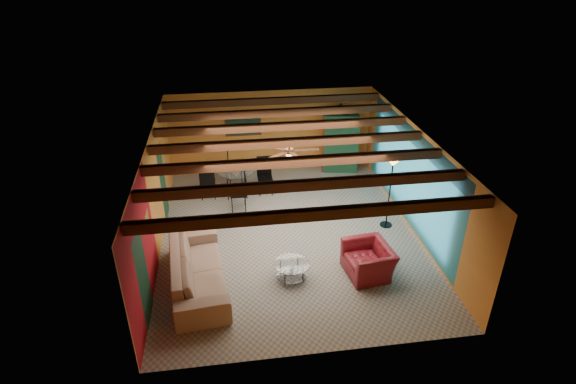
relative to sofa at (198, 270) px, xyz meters
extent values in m
cube|color=gray|center=(2.27, 1.72, -0.42)|extent=(6.50, 8.00, 0.01)
cube|color=silver|center=(2.27, 1.72, 2.28)|extent=(6.50, 8.00, 0.01)
cube|color=orange|center=(2.27, 5.72, 0.93)|extent=(6.50, 0.02, 2.70)
cube|color=maroon|center=(-0.98, 1.72, 0.93)|extent=(0.02, 8.00, 2.70)
cube|color=teal|center=(5.52, 1.72, 0.93)|extent=(0.02, 8.00, 2.70)
imported|color=#8D6D5B|center=(0.00, 0.00, 0.00)|extent=(1.39, 2.95, 0.83)
imported|color=maroon|center=(3.82, -0.12, -0.06)|extent=(1.10, 1.22, 0.72)
cube|color=maroon|center=(4.47, 5.42, 0.53)|extent=(1.16, 0.73, 1.90)
cube|color=black|center=(1.37, 5.68, 1.23)|extent=(1.05, 0.03, 0.65)
imported|color=#26661E|center=(4.47, 5.42, 1.71)|extent=(0.49, 0.46, 0.45)
imported|color=orange|center=(1.03, 4.07, 0.82)|extent=(0.19, 0.19, 0.18)
camera|label=1|loc=(0.81, -8.18, 6.21)|focal=28.56mm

